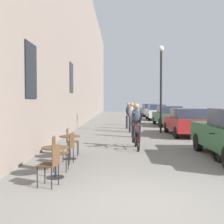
{
  "coord_description": "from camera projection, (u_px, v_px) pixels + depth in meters",
  "views": [
    {
      "loc": [
        -0.49,
        -4.94,
        1.79
      ],
      "look_at": [
        -0.96,
        16.44,
        0.98
      ],
      "focal_mm": 45.73,
      "sensor_mm": 36.0,
      "label": 1
    }
  ],
  "objects": [
    {
      "name": "pedestrian_near",
      "position": [
        135.0,
        119.0,
        14.14
      ],
      "size": [
        0.37,
        0.28,
        1.64
      ],
      "color": "#26262D",
      "rests_on": "ground_plane"
    },
    {
      "name": "cafe_chair_mid_toward_wall",
      "position": [
        71.0,
        140.0,
        9.41
      ],
      "size": [
        0.39,
        0.39,
        0.89
      ],
      "color": "black",
      "rests_on": "ground_plane"
    },
    {
      "name": "ground_plane",
      "position": [
        146.0,
        204.0,
        4.99
      ],
      "size": [
        88.0,
        88.0,
        0.0
      ],
      "primitive_type": "plane",
      "color": "slate"
    },
    {
      "name": "parked_car_fourth",
      "position": [
        156.0,
        112.0,
        27.25
      ],
      "size": [
        1.81,
        4.16,
        1.47
      ],
      "color": "#B7B7BC",
      "rests_on": "ground_plane"
    },
    {
      "name": "parked_car_second",
      "position": [
        186.0,
        121.0,
        14.89
      ],
      "size": [
        1.75,
        4.03,
        1.43
      ],
      "color": "maroon",
      "rests_on": "ground_plane"
    },
    {
      "name": "building_facade_left",
      "position": [
        74.0,
        35.0,
        18.81
      ],
      "size": [
        0.54,
        68.0,
        12.33
      ],
      "color": "gray",
      "rests_on": "ground_plane"
    },
    {
      "name": "pedestrian_furthest",
      "position": [
        132.0,
        113.0,
        21.01
      ],
      "size": [
        0.37,
        0.28,
        1.6
      ],
      "color": "#26262D",
      "rests_on": "ground_plane"
    },
    {
      "name": "cafe_chair_mid_toward_street",
      "position": [
        68.0,
        146.0,
        8.14
      ],
      "size": [
        0.45,
        0.45,
        0.89
      ],
      "color": "black",
      "rests_on": "ground_plane"
    },
    {
      "name": "cafe_chair_near_toward_street",
      "position": [
        58.0,
        151.0,
        7.3
      ],
      "size": [
        0.39,
        0.39,
        0.89
      ],
      "color": "black",
      "rests_on": "ground_plane"
    },
    {
      "name": "cafe_chair_near_toward_wall",
      "position": [
        51.0,
        162.0,
        5.95
      ],
      "size": [
        0.46,
        0.46,
        0.89
      ],
      "color": "black",
      "rests_on": "ground_plane"
    },
    {
      "name": "cyclist_on_bicycle",
      "position": [
        137.0,
        127.0,
        10.86
      ],
      "size": [
        0.52,
        1.76,
        1.74
      ],
      "color": "black",
      "rests_on": "ground_plane"
    },
    {
      "name": "cafe_table_near",
      "position": [
        55.0,
        156.0,
        6.66
      ],
      "size": [
        0.64,
        0.64,
        0.72
      ],
      "color": "black",
      "rests_on": "ground_plane"
    },
    {
      "name": "parked_car_third",
      "position": [
        168.0,
        115.0,
        20.89
      ],
      "size": [
        1.82,
        4.11,
        1.44
      ],
      "color": "#23512D",
      "rests_on": "ground_plane"
    },
    {
      "name": "pedestrian_mid",
      "position": [
        132.0,
        116.0,
        16.28
      ],
      "size": [
        0.38,
        0.3,
        1.71
      ],
      "color": "#26262D",
      "rests_on": "ground_plane"
    },
    {
      "name": "pedestrian_far",
      "position": [
        128.0,
        114.0,
        18.57
      ],
      "size": [
        0.38,
        0.3,
        1.72
      ],
      "color": "#26262D",
      "rests_on": "ground_plane"
    },
    {
      "name": "parked_car_fifth",
      "position": [
        149.0,
        110.0,
        33.42
      ],
      "size": [
        1.89,
        4.24,
        1.48
      ],
      "color": "#595960",
      "rests_on": "ground_plane"
    },
    {
      "name": "street_lamp",
      "position": [
        161.0,
        78.0,
        15.99
      ],
      "size": [
        0.32,
        0.32,
        4.9
      ],
      "color": "black",
      "rests_on": "ground_plane"
    },
    {
      "name": "cafe_table_mid",
      "position": [
        70.0,
        142.0,
        8.81
      ],
      "size": [
        0.64,
        0.64,
        0.72
      ],
      "color": "black",
      "rests_on": "ground_plane"
    }
  ]
}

